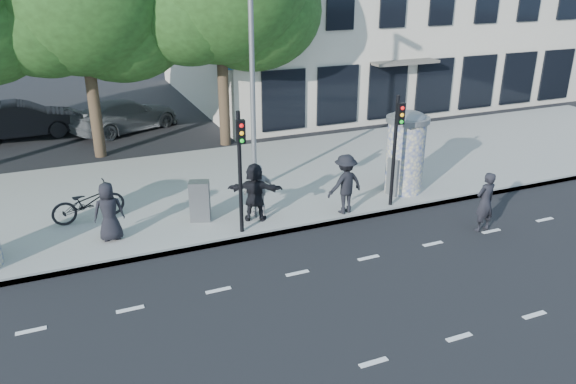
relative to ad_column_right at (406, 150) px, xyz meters
name	(u,v)px	position (x,y,z in m)	size (l,w,h in m)	color
ground	(323,303)	(-5.20, -4.70, -1.54)	(120.00, 120.00, 0.00)	black
sidewalk	(225,186)	(-5.20, 2.80, -1.46)	(40.00, 8.00, 0.15)	gray
curb	(266,234)	(-5.20, -1.15, -1.46)	(40.00, 0.10, 0.16)	slate
lane_dash_near	(374,362)	(-5.20, -6.90, -1.53)	(32.00, 0.12, 0.01)	silver
lane_dash_far	(297,273)	(-5.20, -3.30, -1.53)	(32.00, 0.12, 0.01)	silver
ad_column_right	(406,150)	(0.00, 0.00, 0.00)	(1.36, 1.36, 2.65)	beige
traffic_pole_near	(240,161)	(-5.80, -0.91, 0.69)	(0.22, 0.31, 3.40)	black
traffic_pole_far	(396,140)	(-1.00, -0.91, 0.69)	(0.22, 0.31, 3.40)	black
street_lamp	(252,45)	(-4.40, 1.93, 3.26)	(0.25, 0.93, 8.00)	slate
ped_a	(109,212)	(-9.17, 0.05, -0.58)	(0.79, 0.51, 1.62)	black
ped_d	(345,184)	(-2.58, -0.79, -0.49)	(1.16, 0.67, 1.80)	black
ped_e	(259,190)	(-4.97, -0.01, -0.60)	(0.92, 0.52, 1.57)	#9A9A9D
ped_f	(255,192)	(-5.20, -0.26, -0.53)	(1.59, 0.57, 1.71)	black
man_road	(485,202)	(0.59, -3.12, -0.67)	(0.63, 0.42, 1.74)	black
bicycle	(88,202)	(-9.61, 1.58, -0.85)	(2.05, 0.71, 1.08)	black
cabinet_left	(200,201)	(-6.66, 0.33, -0.80)	(0.57, 0.41, 1.18)	#5C5D60
cabinet_right	(398,176)	(-0.32, -0.15, -0.77)	(0.59, 0.43, 1.23)	slate
car_mid	(22,120)	(-11.48, 12.00, -0.76)	(4.70, 1.64, 1.55)	black
car_right	(125,115)	(-7.23, 11.33, -0.83)	(4.88, 1.98, 1.42)	#4F5356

